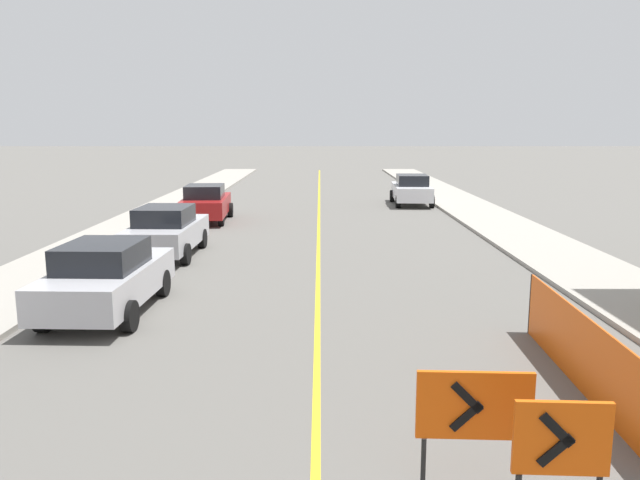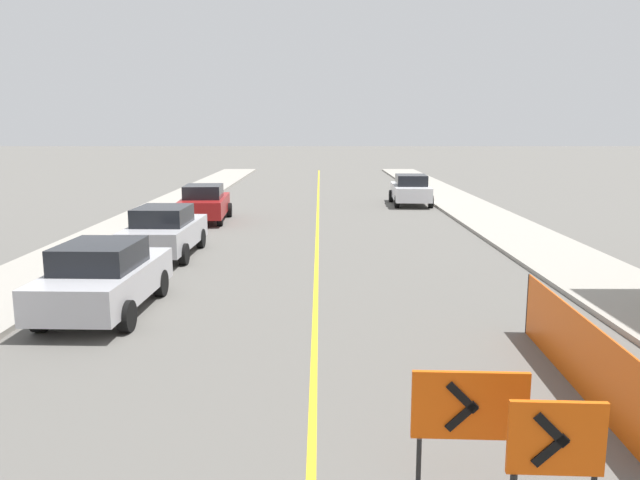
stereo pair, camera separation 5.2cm
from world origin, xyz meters
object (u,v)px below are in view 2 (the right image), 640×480
at_px(arrow_barricade_secondary, 559,446).
at_px(parked_car_curb_near, 107,277).
at_px(arrow_barricade_primary, 472,409).
at_px(parked_car_opposite_side, 413,190).
at_px(parked_car_curb_far, 207,203).
at_px(parked_car_curb_mid, 167,231).

height_order(arrow_barricade_secondary, parked_car_curb_near, parked_car_curb_near).
height_order(arrow_barricade_primary, parked_car_opposite_side, parked_car_opposite_side).
height_order(arrow_barricade_secondary, parked_car_curb_far, parked_car_curb_far).
relative_size(arrow_barricade_secondary, parked_car_curb_near, 0.34).
bearing_deg(arrow_barricade_secondary, arrow_barricade_primary, 124.76).
relative_size(parked_car_curb_mid, parked_car_curb_far, 0.99).
bearing_deg(arrow_barricade_secondary, parked_car_curb_far, 111.61).
distance_m(arrow_barricade_primary, parked_car_curb_near, 9.28).
bearing_deg(parked_car_opposite_side, parked_car_curb_mid, -123.38).
bearing_deg(parked_car_curb_mid, parked_car_curb_far, 92.12).
distance_m(parked_car_curb_far, parked_car_opposite_side, 11.38).
distance_m(parked_car_curb_near, parked_car_curb_mid, 6.15).
bearing_deg(arrow_barricade_secondary, parked_car_curb_mid, 119.99).
xyz_separation_m(parked_car_curb_mid, parked_car_opposite_side, (9.63, 13.32, 0.00)).
xyz_separation_m(arrow_barricade_primary, parked_car_curb_mid, (-6.50, 12.94, -0.17)).
relative_size(parked_car_curb_far, parked_car_opposite_side, 1.01).
xyz_separation_m(arrow_barricade_primary, arrow_barricade_secondary, (0.58, -0.94, 0.08)).
distance_m(parked_car_curb_near, parked_car_curb_far, 13.56).
bearing_deg(parked_car_curb_far, arrow_barricade_secondary, -74.76).
bearing_deg(parked_car_curb_far, arrow_barricade_primary, -75.44).
distance_m(arrow_barricade_secondary, parked_car_curb_near, 10.37).
relative_size(parked_car_curb_near, parked_car_curb_far, 0.99).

